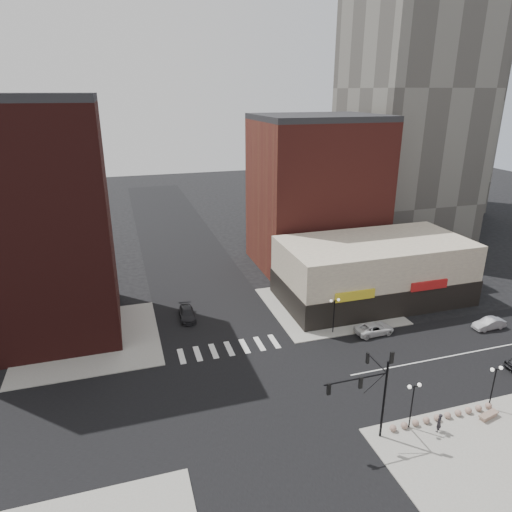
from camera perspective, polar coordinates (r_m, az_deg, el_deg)
name	(u,v)px	position (r m, az deg, el deg)	size (l,w,h in m)	color
ground	(252,394)	(43.31, -0.51, -16.92)	(240.00, 240.00, 0.00)	black
road_ew	(252,394)	(43.31, -0.51, -16.91)	(200.00, 14.00, 0.02)	black
road_ns	(252,394)	(43.30, -0.51, -16.90)	(14.00, 200.00, 0.02)	black
sidewalk_nw	(89,340)	(54.51, -20.13, -9.79)	(15.00, 15.00, 0.12)	gray
sidewalk_ne	(328,306)	(59.51, 8.97, -6.14)	(15.00, 15.00, 0.12)	gray
building_nw	(31,225)	(54.23, -26.28, 3.46)	(16.00, 15.00, 25.00)	#3D1513
building_ne_midrise	(316,195)	(70.64, 7.49, 7.54)	(18.00, 15.00, 22.00)	maroon
tower_far	(452,14)	(114.29, 23.25, 26.07)	(18.00, 18.00, 82.00)	#47443F
building_ne_row	(373,275)	(61.57, 14.40, -2.33)	(24.20, 12.20, 8.00)	beige
traffic_signal	(372,384)	(37.12, 14.30, -15.26)	(5.59, 3.09, 7.77)	black
street_lamp_se_a	(413,395)	(39.82, 19.06, -16.06)	(1.22, 0.32, 4.16)	black
street_lamp_se_b	(495,377)	(44.53, 27.70, -13.26)	(1.22, 0.32, 4.16)	black
street_lamp_ne	(334,307)	(51.88, 9.77, -6.30)	(1.22, 0.32, 4.16)	black
bollard_row	(442,416)	(43.24, 22.27, -18.07)	(10.01, 0.56, 0.56)	#8C6E60
white_suv	(374,329)	(53.94, 14.57, -8.79)	(2.09, 4.54, 1.26)	silver
silver_sedan	(489,324)	(59.71, 27.11, -7.54)	(1.35, 3.87, 1.28)	#A0A0A5
dark_sedan_north	(187,314)	(56.13, -8.62, -7.14)	(1.79, 4.40, 1.28)	black
pedestrian	(439,423)	(41.57, 21.89, -18.77)	(0.61, 0.40, 1.67)	black
stone_bench	(488,416)	(44.95, 27.06, -17.33)	(2.01, 0.98, 0.45)	gray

